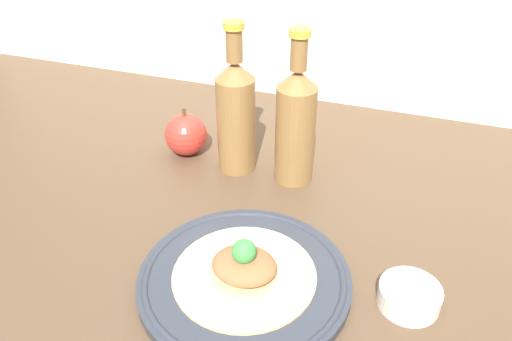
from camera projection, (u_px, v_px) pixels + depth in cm
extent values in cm
cube|color=brown|center=(209.00, 242.00, 79.80)|extent=(180.00, 110.00, 4.00)
cylinder|color=#2D333D|center=(244.00, 280.00, 69.15)|extent=(29.59, 29.59, 1.56)
torus|color=#2D333D|center=(244.00, 277.00, 68.85)|extent=(28.31, 28.31, 1.09)
cylinder|color=#D6BC7F|center=(244.00, 275.00, 68.61)|extent=(19.92, 19.92, 0.40)
ellipsoid|color=brown|center=(244.00, 266.00, 67.62)|extent=(9.00, 7.65, 3.15)
sphere|color=green|center=(244.00, 252.00, 66.18)|extent=(3.34, 3.34, 3.34)
cylinder|color=olive|center=(236.00, 125.00, 89.46)|extent=(6.93, 6.93, 17.75)
cone|color=olive|center=(235.00, 70.00, 83.64)|extent=(6.93, 6.93, 3.12)
cylinder|color=olive|center=(234.00, 45.00, 81.24)|extent=(2.77, 2.77, 5.50)
cylinder|color=gold|center=(234.00, 25.00, 79.38)|extent=(3.47, 3.47, 1.20)
cylinder|color=olive|center=(295.00, 135.00, 86.49)|extent=(6.93, 6.93, 17.75)
cone|color=olive|center=(298.00, 79.00, 80.67)|extent=(6.93, 6.93, 3.12)
cylinder|color=olive|center=(299.00, 53.00, 78.27)|extent=(2.77, 2.77, 5.50)
cylinder|color=gold|center=(300.00, 32.00, 76.40)|extent=(3.47, 3.47, 1.20)
sphere|color=red|center=(186.00, 134.00, 96.20)|extent=(8.20, 8.20, 8.20)
cylinder|color=brown|center=(184.00, 113.00, 93.55)|extent=(0.66, 0.66, 1.84)
cylinder|color=silver|center=(409.00, 296.00, 65.82)|extent=(8.23, 8.23, 2.93)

